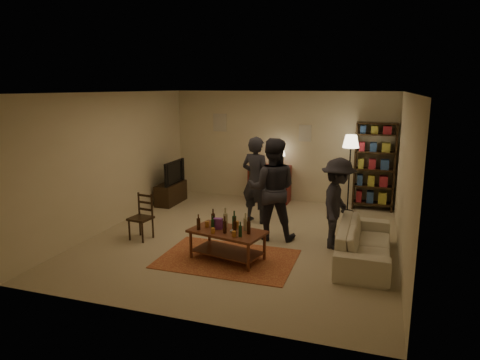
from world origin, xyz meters
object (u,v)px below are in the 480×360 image
at_px(sofa, 364,243).
at_px(person_right, 272,189).
at_px(person_left, 256,180).
at_px(person_by_sofa, 337,204).
at_px(coffee_table, 227,234).
at_px(dresser, 270,183).
at_px(tv_stand, 171,188).
at_px(bookshelf, 374,166).
at_px(dining_chair, 142,215).
at_px(floor_lamp, 351,147).

relative_size(sofa, person_right, 1.10).
xyz_separation_m(person_left, person_by_sofa, (1.76, -0.98, -0.10)).
height_order(coffee_table, dresser, dresser).
height_order(tv_stand, person_by_sofa, person_by_sofa).
bearing_deg(person_right, tv_stand, -38.36).
xyz_separation_m(sofa, person_left, (-2.26, 1.43, 0.60)).
bearing_deg(sofa, bookshelf, -0.82).
distance_m(dining_chair, dresser, 3.69).
height_order(tv_stand, person_right, person_right).
distance_m(tv_stand, person_by_sofa, 4.52).
distance_m(floor_lamp, person_right, 2.57).
bearing_deg(floor_lamp, dresser, 169.41).
bearing_deg(floor_lamp, coffee_table, -116.21).
relative_size(dresser, bookshelf, 0.67).
height_order(dresser, person_by_sofa, person_by_sofa).
bearing_deg(floor_lamp, person_left, -143.44).
bearing_deg(sofa, floor_lamp, 9.78).
relative_size(bookshelf, person_left, 1.11).
relative_size(tv_stand, dresser, 0.78).
bearing_deg(person_right, dresser, -84.21).
bearing_deg(person_by_sofa, bookshelf, -5.59).
bearing_deg(tv_stand, person_left, -17.96).
bearing_deg(sofa, person_left, 57.75).
bearing_deg(bookshelf, person_right, -123.82).
distance_m(tv_stand, floor_lamp, 4.35).
distance_m(coffee_table, person_by_sofa, 2.02).
relative_size(tv_stand, person_by_sofa, 0.66).
bearing_deg(dining_chair, bookshelf, 48.00).
relative_size(dresser, sofa, 0.65).
height_order(coffee_table, tv_stand, tv_stand).
distance_m(coffee_table, tv_stand, 3.79).
xyz_separation_m(sofa, person_by_sofa, (-0.50, 0.45, 0.50)).
xyz_separation_m(dining_chair, tv_stand, (-0.65, 2.41, -0.07)).
bearing_deg(person_left, floor_lamp, -127.61).
bearing_deg(person_right, dining_chair, 9.33).
xyz_separation_m(dresser, person_right, (0.69, -2.55, 0.47)).
bearing_deg(person_left, coffee_table, 108.91).
distance_m(bookshelf, person_left, 2.90).
height_order(coffee_table, person_left, person_left).
relative_size(bookshelf, person_by_sofa, 1.25).
bearing_deg(dining_chair, person_left, 51.35).
bearing_deg(dresser, floor_lamp, -10.59).
bearing_deg(dining_chair, tv_stand, 113.10).
xyz_separation_m(tv_stand, person_right, (2.94, -1.63, 0.56)).
height_order(bookshelf, sofa, bookshelf).
bearing_deg(person_by_sofa, floor_lamp, 5.08).
bearing_deg(bookshelf, person_by_sofa, -101.30).
relative_size(dining_chair, dresser, 0.64).
bearing_deg(sofa, dresser, 37.54).
bearing_deg(person_right, person_left, -66.39).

